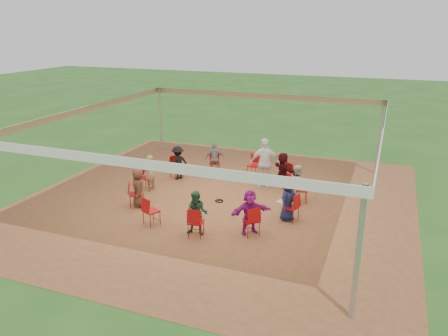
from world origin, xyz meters
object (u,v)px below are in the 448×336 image
(person_seated_8, at_px, (250,212))
(chair_1, at_px, (301,190))
(chair_7, at_px, (135,194))
(cable_coil, at_px, (219,201))
(chair_6, at_px, (147,178))
(person_seated_2, at_px, (283,170))
(person_seated_5, at_px, (149,173))
(person_seated_7, at_px, (197,213))
(chair_4, at_px, (215,163))
(person_seated_3, at_px, (215,159))
(chair_3, at_px, (253,166))
(chair_8, at_px, (151,211))
(person_seated_1, at_px, (298,184))
(chair_0, at_px, (291,207))
(laptop, at_px, (283,200))
(person_seated_0, at_px, (288,200))
(person_seated_6, at_px, (139,188))
(chair_10, at_px, (251,221))
(person_seated_4, at_px, (178,163))
(chair_2, at_px, (285,175))
(standing_person, at_px, (265,163))
(chair_5, at_px, (177,167))
(chair_9, at_px, (196,222))

(person_seated_8, bearing_deg, chair_1, 30.81)
(chair_7, distance_m, cable_coil, 2.88)
(chair_6, distance_m, person_seated_2, 5.07)
(person_seated_5, xyz_separation_m, person_seated_7, (3.13, -2.68, 0.00))
(chair_4, xyz_separation_m, person_seated_3, (0.05, -0.11, 0.22))
(chair_1, distance_m, chair_3, 3.08)
(chair_3, relative_size, cable_coil, 2.89)
(chair_8, bearing_deg, person_seated_1, 66.02)
(chair_3, relative_size, person_seated_5, 0.67)
(person_seated_8, bearing_deg, person_seated_1, 32.73)
(chair_0, height_order, laptop, chair_0)
(person_seated_0, xyz_separation_m, person_seated_6, (-4.90, -0.74, 0.00))
(person_seated_8, bearing_deg, laptop, 22.14)
(chair_10, height_order, person_seated_4, person_seated_4)
(person_seated_4, bearing_deg, person_seated_7, 65.45)
(person_seated_1, bearing_deg, chair_2, 12.17)
(person_seated_1, relative_size, person_seated_7, 1.00)
(person_seated_5, bearing_deg, person_seated_2, 114.55)
(chair_2, distance_m, chair_7, 5.63)
(person_seated_5, height_order, person_seated_8, same)
(person_seated_3, bearing_deg, standing_person, 138.14)
(chair_2, bearing_deg, chair_5, 49.09)
(person_seated_5, bearing_deg, chair_7, 12.17)
(chair_8, relative_size, person_seated_5, 0.67)
(chair_3, height_order, standing_person, standing_person)
(chair_1, distance_m, chair_4, 4.30)
(chair_1, relative_size, person_seated_4, 0.67)
(cable_coil, bearing_deg, chair_1, 20.14)
(person_seated_2, height_order, person_seated_8, same)
(chair_0, distance_m, chair_4, 5.17)
(chair_4, relative_size, person_seated_7, 0.67)
(chair_5, xyz_separation_m, person_seated_2, (4.17, 0.55, 0.22))
(chair_0, height_order, chair_9, same)
(person_seated_2, bearing_deg, chair_1, 167.83)
(person_seated_2, bearing_deg, chair_7, 81.64)
(person_seated_1, relative_size, laptop, 3.27)
(person_seated_0, height_order, person_seated_5, same)
(chair_3, bearing_deg, person_seated_3, 20.56)
(person_seated_1, bearing_deg, person_seated_2, 16.36)
(chair_3, height_order, chair_10, same)
(person_seated_8, distance_m, standing_person, 3.88)
(person_seated_5, bearing_deg, chair_1, 98.36)
(person_seated_2, bearing_deg, standing_person, 66.55)
(chair_2, distance_m, person_seated_6, 5.52)
(chair_2, height_order, person_seated_1, person_seated_1)
(person_seated_4, distance_m, person_seated_8, 5.39)
(chair_0, bearing_deg, chair_9, 147.27)
(chair_9, bearing_deg, chair_1, 49.09)
(chair_10, relative_size, standing_person, 0.48)
(chair_6, height_order, person_seated_2, person_seated_2)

